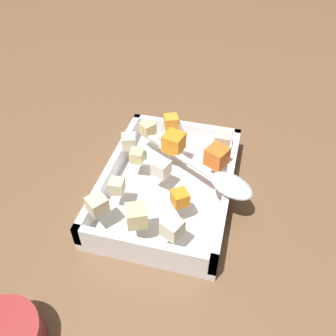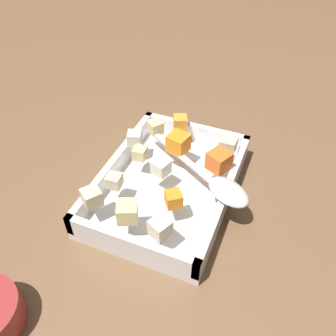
% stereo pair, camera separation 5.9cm
% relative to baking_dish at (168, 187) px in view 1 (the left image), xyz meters
% --- Properties ---
extents(ground_plane, '(4.00, 4.00, 0.00)m').
position_rel_baking_dish_xyz_m(ground_plane, '(-0.01, 0.01, -0.02)').
color(ground_plane, brown).
extents(baking_dish, '(0.30, 0.22, 0.05)m').
position_rel_baking_dish_xyz_m(baking_dish, '(0.00, 0.00, 0.00)').
color(baking_dish, silver).
rests_on(baking_dish, ground_plane).
extents(carrot_chunk_corner_nw, '(0.04, 0.04, 0.03)m').
position_rel_baking_dish_xyz_m(carrot_chunk_corner_nw, '(-0.04, 0.08, 0.05)').
color(carrot_chunk_corner_nw, orange).
rests_on(carrot_chunk_corner_nw, baking_dish).
extents(carrot_chunk_mid_left, '(0.03, 0.03, 0.02)m').
position_rel_baking_dish_xyz_m(carrot_chunk_mid_left, '(0.06, 0.03, 0.05)').
color(carrot_chunk_mid_left, orange).
rests_on(carrot_chunk_mid_left, baking_dish).
extents(carrot_chunk_heap_side, '(0.04, 0.04, 0.03)m').
position_rel_baking_dish_xyz_m(carrot_chunk_heap_side, '(-0.06, -0.00, 0.05)').
color(carrot_chunk_heap_side, orange).
rests_on(carrot_chunk_heap_side, baking_dish).
extents(carrot_chunk_corner_se, '(0.03, 0.03, 0.03)m').
position_rel_baking_dish_xyz_m(carrot_chunk_corner_se, '(-0.13, -0.03, 0.05)').
color(carrot_chunk_corner_se, orange).
rests_on(carrot_chunk_corner_se, baking_dish).
extents(potato_chunk_near_right, '(0.02, 0.02, 0.02)m').
position_rel_baking_dish_xyz_m(potato_chunk_near_right, '(0.06, -0.07, 0.05)').
color(potato_chunk_near_right, beige).
rests_on(potato_chunk_near_right, baking_dish).
extents(potato_chunk_corner_ne, '(0.03, 0.03, 0.03)m').
position_rel_baking_dish_xyz_m(potato_chunk_corner_ne, '(-0.09, 0.08, 0.05)').
color(potato_chunk_corner_ne, beige).
rests_on(potato_chunk_corner_ne, baking_dish).
extents(potato_chunk_rim_edge, '(0.04, 0.04, 0.03)m').
position_rel_baking_dish_xyz_m(potato_chunk_rim_edge, '(0.11, -0.08, 0.05)').
color(potato_chunk_rim_edge, beige).
rests_on(potato_chunk_rim_edge, baking_dish).
extents(potato_chunk_corner_sw, '(0.04, 0.04, 0.03)m').
position_rel_baking_dish_xyz_m(potato_chunk_corner_sw, '(0.12, 0.04, 0.05)').
color(potato_chunk_corner_sw, beige).
rests_on(potato_chunk_corner_sw, baking_dish).
extents(potato_chunk_front_center, '(0.02, 0.02, 0.02)m').
position_rel_baking_dish_xyz_m(potato_chunk_front_center, '(-0.02, -0.06, 0.05)').
color(potato_chunk_front_center, '#E0CC89').
rests_on(potato_chunk_front_center, baking_dish).
extents(potato_chunk_mid_right, '(0.03, 0.03, 0.02)m').
position_rel_baking_dish_xyz_m(potato_chunk_mid_right, '(-0.09, -0.06, 0.05)').
color(potato_chunk_mid_right, '#E0CC89').
rests_on(potato_chunk_mid_right, baking_dish).
extents(potato_chunk_back_center, '(0.04, 0.04, 0.03)m').
position_rel_baking_dish_xyz_m(potato_chunk_back_center, '(0.11, -0.02, 0.05)').
color(potato_chunk_back_center, '#E0CC89').
rests_on(potato_chunk_back_center, baking_dish).
extents(parsnip_chunk_near_spoon, '(0.03, 0.03, 0.03)m').
position_rel_baking_dish_xyz_m(parsnip_chunk_near_spoon, '(0.01, -0.01, 0.05)').
color(parsnip_chunk_near_spoon, silver).
rests_on(parsnip_chunk_near_spoon, baking_dish).
extents(parsnip_chunk_heap_top, '(0.03, 0.03, 0.02)m').
position_rel_baking_dish_xyz_m(parsnip_chunk_heap_top, '(-0.05, -0.09, 0.05)').
color(parsnip_chunk_heap_top, beige).
rests_on(parsnip_chunk_heap_top, baking_dish).
extents(serving_spoon, '(0.15, 0.23, 0.02)m').
position_rel_baking_dish_xyz_m(serving_spoon, '(0.01, 0.10, 0.05)').
color(serving_spoon, silver).
rests_on(serving_spoon, baking_dish).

